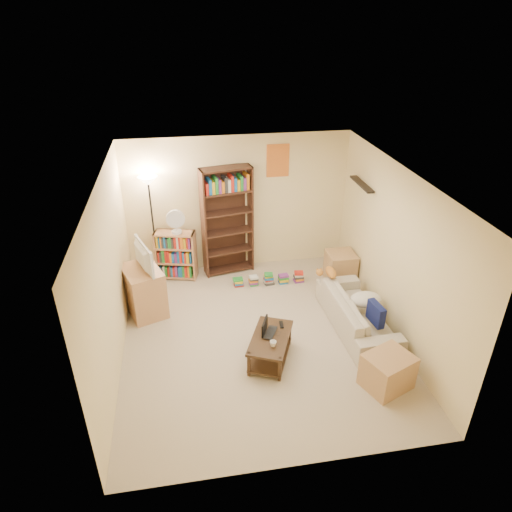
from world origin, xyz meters
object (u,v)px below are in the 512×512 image
object	(u,v)px
coffee_table	(270,345)
side_table	(340,267)
desk_fan	(176,221)
television	(139,257)
tabby_cat	(329,272)
sofa	(357,312)
laptop	(274,333)
mug	(273,344)
tv_stand	(144,291)
tall_bookshelf	(227,219)
short_bookshelf	(176,255)
end_cabinet	(388,371)
floor_lamp	(150,199)

from	to	relation	value
coffee_table	side_table	xyz separation A→B (m)	(1.65, 1.87, 0.03)
coffee_table	desk_fan	bearing A→B (deg)	139.13
television	tabby_cat	bearing A→B (deg)	-115.69
sofa	desk_fan	world-z (taller)	desk_fan
laptop	mug	world-z (taller)	mug
tv_stand	side_table	size ratio (longest dim) A/B	1.42
tabby_cat	laptop	distance (m)	1.63
tabby_cat	coffee_table	world-z (taller)	tabby_cat
television	mug	bearing A→B (deg)	-154.00
television	tall_bookshelf	xyz separation A→B (m)	(1.48, 1.10, 0.05)
short_bookshelf	tv_stand	bearing A→B (deg)	-103.54
tv_stand	desk_fan	xyz separation A→B (m)	(0.57, 0.97, 0.75)
television	desk_fan	bearing A→B (deg)	-51.15
mug	side_table	world-z (taller)	side_table
coffee_table	end_cabinet	bearing A→B (deg)	-5.44
coffee_table	tall_bookshelf	distance (m)	2.71
television	tall_bookshelf	size ratio (longest dim) A/B	0.38
sofa	floor_lamp	world-z (taller)	floor_lamp
coffee_table	side_table	world-z (taller)	side_table
television	short_bookshelf	distance (m)	1.27
tabby_cat	side_table	xyz separation A→B (m)	(0.45, 0.67, -0.33)
short_bookshelf	end_cabinet	size ratio (longest dim) A/B	1.57
coffee_table	short_bookshelf	size ratio (longest dim) A/B	1.11
television	floor_lamp	size ratio (longest dim) A/B	0.39
tv_stand	desk_fan	bearing A→B (deg)	38.85
desk_fan	mug	bearing A→B (deg)	-65.78
floor_lamp	side_table	world-z (taller)	floor_lamp
short_bookshelf	laptop	bearing A→B (deg)	-48.21
mug	laptop	bearing A→B (deg)	76.94
coffee_table	floor_lamp	world-z (taller)	floor_lamp
tv_stand	short_bookshelf	distance (m)	1.15
tv_stand	television	world-z (taller)	television
tall_bookshelf	end_cabinet	distance (m)	3.82
tall_bookshelf	short_bookshelf	size ratio (longest dim) A/B	2.21
mug	television	bearing A→B (deg)	136.58
tv_stand	end_cabinet	distance (m)	3.87
tall_bookshelf	television	bearing A→B (deg)	-154.51
short_bookshelf	end_cabinet	world-z (taller)	short_bookshelf
tall_bookshelf	short_bookshelf	distance (m)	1.13
tabby_cat	tv_stand	size ratio (longest dim) A/B	0.53
mug	desk_fan	distance (m)	2.98
mug	side_table	xyz separation A→B (m)	(1.66, 2.07, -0.16)
tall_bookshelf	tabby_cat	bearing A→B (deg)	-53.63
coffee_table	laptop	size ratio (longest dim) A/B	2.73
sofa	side_table	world-z (taller)	side_table
coffee_table	laptop	bearing A→B (deg)	65.99
television	side_table	xyz separation A→B (m)	(3.42, 0.40, -0.73)
tall_bookshelf	floor_lamp	world-z (taller)	tall_bookshelf
laptop	tall_bookshelf	bearing A→B (deg)	35.70
sofa	desk_fan	bearing A→B (deg)	51.67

